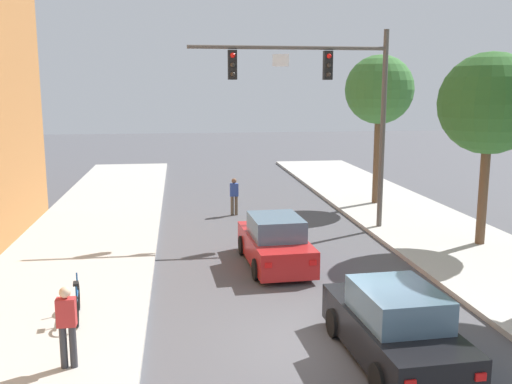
# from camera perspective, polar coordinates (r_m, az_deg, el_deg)

# --- Properties ---
(ground_plane) EXTENTS (120.00, 120.00, 0.00)m
(ground_plane) POSITION_cam_1_polar(r_m,az_deg,el_deg) (12.92, 7.41, -14.91)
(ground_plane) COLOR #4C4C51
(sidewalk_left) EXTENTS (5.00, 60.00, 0.15)m
(sidewalk_left) POSITION_cam_1_polar(r_m,az_deg,el_deg) (12.93, -22.79, -15.29)
(sidewalk_left) COLOR #B2AFA8
(sidewalk_left) RESTS_ON ground
(traffic_signal_mast) EXTENTS (7.48, 0.38, 7.50)m
(traffic_signal_mast) POSITION_cam_1_polar(r_m,az_deg,el_deg) (21.68, 7.31, 9.98)
(traffic_signal_mast) COLOR #514C47
(traffic_signal_mast) RESTS_ON sidewalk_right
(car_lead_red) EXTENTS (1.99, 4.31, 1.60)m
(car_lead_red) POSITION_cam_1_polar(r_m,az_deg,el_deg) (17.88, 1.91, -5.13)
(car_lead_red) COLOR #B21E1E
(car_lead_red) RESTS_ON ground
(car_following_black) EXTENTS (1.99, 4.31, 1.60)m
(car_following_black) POSITION_cam_1_polar(r_m,az_deg,el_deg) (12.16, 13.66, -13.06)
(car_following_black) COLOR black
(car_following_black) RESTS_ON ground
(pedestrian_sidewalk_left_walker) EXTENTS (0.36, 0.22, 1.64)m
(pedestrian_sidewalk_left_walker) POSITION_cam_1_polar(r_m,az_deg,el_deg) (11.76, -18.42, -12.34)
(pedestrian_sidewalk_left_walker) COLOR #333338
(pedestrian_sidewalk_left_walker) RESTS_ON sidewalk_left
(pedestrian_crossing_road) EXTENTS (0.36, 0.22, 1.64)m
(pedestrian_crossing_road) POSITION_cam_1_polar(r_m,az_deg,el_deg) (24.86, -2.20, -0.27)
(pedestrian_crossing_road) COLOR brown
(pedestrian_crossing_road) RESTS_ON ground
(bicycle_leaning) EXTENTS (0.30, 1.76, 0.98)m
(bicycle_leaning) POSITION_cam_1_polar(r_m,az_deg,el_deg) (14.25, -17.46, -10.50)
(bicycle_leaning) COLOR black
(bicycle_leaning) RESTS_ON sidewalk_left
(street_tree_second) EXTENTS (3.42, 3.42, 6.56)m
(street_tree_second) POSITION_cam_1_polar(r_m,az_deg,el_deg) (20.80, 22.36, 8.14)
(street_tree_second) COLOR brown
(street_tree_second) RESTS_ON sidewalk_right
(street_tree_third) EXTENTS (3.15, 3.15, 6.86)m
(street_tree_third) POSITION_cam_1_polar(r_m,az_deg,el_deg) (27.07, 12.26, 9.91)
(street_tree_third) COLOR brown
(street_tree_third) RESTS_ON sidewalk_right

